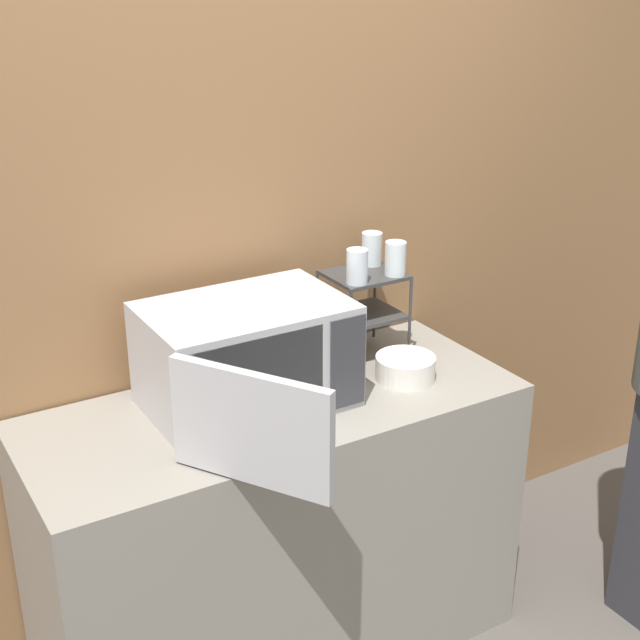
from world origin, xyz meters
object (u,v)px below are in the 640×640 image
glass_front_left (357,266)px  glass_front_right (395,258)px  microwave (247,359)px  glass_back_right (372,249)px  dish_rack (364,297)px  bowl (405,368)px

glass_front_left → glass_front_right: (0.15, 0.00, 0.00)m
microwave → glass_front_right: size_ratio=7.22×
glass_front_right → glass_front_left: bearing=-179.1°
glass_back_right → dish_rack: bearing=-138.9°
microwave → glass_front_left: size_ratio=7.22×
microwave → glass_front_left: glass_front_left is taller
microwave → glass_front_right: 0.61m
glass_front_left → glass_back_right: (0.14, 0.12, 0.00)m
bowl → dish_rack: bearing=92.6°
bowl → glass_front_left: bearing=115.9°
dish_rack → glass_front_right: glass_front_right is taller
glass_front_left → glass_front_right: 0.15m
microwave → glass_front_right: bearing=8.0°
microwave → glass_back_right: size_ratio=7.22×
microwave → bowl: (0.51, -0.08, -0.12)m
glass_back_right → bowl: size_ratio=0.58×
microwave → glass_front_left: bearing=10.4°
microwave → bowl: 0.53m
microwave → dish_rack: size_ratio=2.76×
microwave → bowl: size_ratio=4.19×
glass_back_right → glass_front_right: bearing=-86.1°
glass_front_right → bowl: glass_front_right is taller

